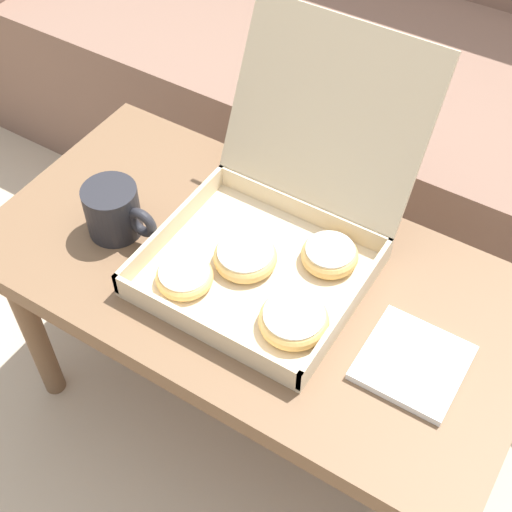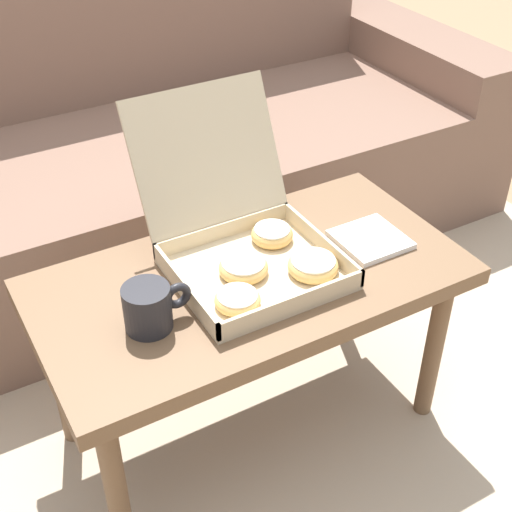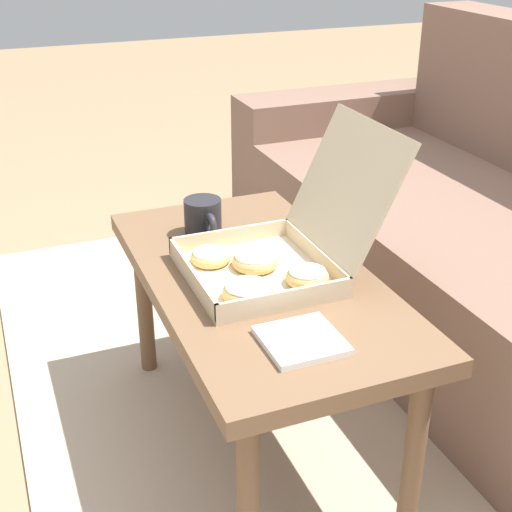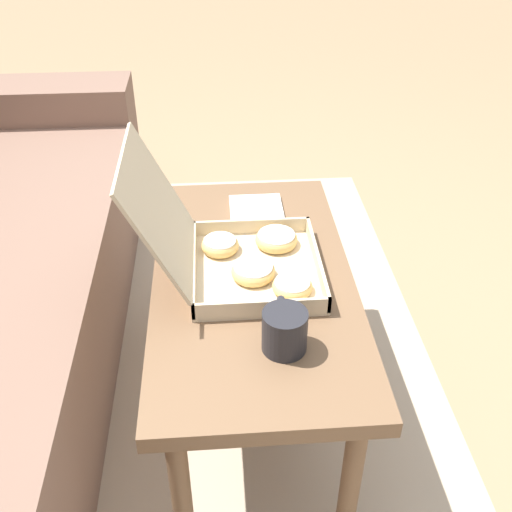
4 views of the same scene
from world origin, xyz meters
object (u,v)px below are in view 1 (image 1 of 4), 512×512
(coffee_table, at_px, (254,292))
(pastry_box, at_px, (277,239))
(coffee_mug, at_px, (114,211))
(couch, at_px, (442,84))

(coffee_table, relative_size, pastry_box, 2.11)
(coffee_table, height_order, coffee_mug, coffee_mug)
(couch, distance_m, pastry_box, 0.90)
(coffee_table, xyz_separation_m, coffee_mug, (-0.25, -0.05, 0.11))
(couch, height_order, coffee_table, couch)
(couch, distance_m, coffee_table, 0.91)
(couch, relative_size, pastry_box, 5.86)
(coffee_table, relative_size, coffee_mug, 6.66)
(pastry_box, relative_size, coffee_mug, 3.16)
(coffee_mug, bearing_deg, coffee_table, 10.75)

